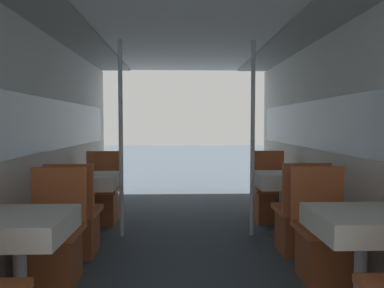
{
  "coord_description": "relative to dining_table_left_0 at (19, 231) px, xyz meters",
  "views": [
    {
      "loc": [
        -0.08,
        -1.56,
        1.28
      ],
      "look_at": [
        0.05,
        2.54,
        1.05
      ],
      "focal_mm": 35.0,
      "sensor_mm": 36.0,
      "label": 1
    }
  ],
  "objects": [
    {
      "name": "chair_left_far_1",
      "position": [
        0.0,
        2.45,
        -0.32
      ],
      "size": [
        0.45,
        0.45,
        0.91
      ],
      "rotation": [
        0.0,
        0.0,
        3.14
      ],
      "color": "brown",
      "rests_on": "ground_plane"
    },
    {
      "name": "chair_left_far_0",
      "position": [
        0.0,
        0.6,
        -0.32
      ],
      "size": [
        0.45,
        0.45,
        0.91
      ],
      "rotation": [
        0.0,
        0.0,
        3.14
      ],
      "color": "brown",
      "rests_on": "ground_plane"
    },
    {
      "name": "chair_right_far_1",
      "position": [
        2.19,
        2.45,
        -0.32
      ],
      "size": [
        0.45,
        0.45,
        0.91
      ],
      "rotation": [
        0.0,
        0.0,
        3.14
      ],
      "color": "brown",
      "rests_on": "ground_plane"
    },
    {
      "name": "dining_table_right_1",
      "position": [
        2.19,
        1.85,
        0.0
      ],
      "size": [
        0.62,
        0.62,
        0.71
      ],
      "color": "#4C4C51",
      "rests_on": "ground_plane"
    },
    {
      "name": "support_pole_left_1",
      "position": [
        0.35,
        1.85,
        0.5
      ],
      "size": [
        0.05,
        0.05,
        2.21
      ],
      "color": "silver",
      "rests_on": "ground_plane"
    },
    {
      "name": "dining_table_left_0",
      "position": [
        0.0,
        0.0,
        0.0
      ],
      "size": [
        0.62,
        0.62,
        0.71
      ],
      "color": "#4C4C51",
      "rests_on": "ground_plane"
    },
    {
      "name": "wall_right",
      "position": [
        2.58,
        1.13,
        0.52
      ],
      "size": [
        0.05,
        6.64,
        2.21
      ],
      "color": "silver",
      "rests_on": "ground_plane"
    },
    {
      "name": "chair_right_near_1",
      "position": [
        2.19,
        1.25,
        -0.32
      ],
      "size": [
        0.45,
        0.45,
        0.91
      ],
      "color": "brown",
      "rests_on": "ground_plane"
    },
    {
      "name": "wall_left",
      "position": [
        -0.39,
        1.13,
        0.52
      ],
      "size": [
        0.05,
        6.64,
        2.21
      ],
      "color": "silver",
      "rests_on": "ground_plane"
    },
    {
      "name": "chair_left_near_1",
      "position": [
        0.0,
        1.25,
        -0.32
      ],
      "size": [
        0.45,
        0.45,
        0.91
      ],
      "color": "brown",
      "rests_on": "ground_plane"
    },
    {
      "name": "support_pole_right_1",
      "position": [
        1.84,
        1.85,
        0.5
      ],
      "size": [
        0.05,
        0.05,
        2.21
      ],
      "color": "silver",
      "rests_on": "ground_plane"
    },
    {
      "name": "ceiling_panel",
      "position": [
        1.09,
        1.13,
        1.65
      ],
      "size": [
        2.97,
        6.64,
        0.07
      ],
      "color": "white",
      "rests_on": "wall_left"
    },
    {
      "name": "chair_right_far_0",
      "position": [
        2.19,
        0.6,
        -0.32
      ],
      "size": [
        0.45,
        0.45,
        0.91
      ],
      "rotation": [
        0.0,
        0.0,
        3.14
      ],
      "color": "brown",
      "rests_on": "ground_plane"
    },
    {
      "name": "dining_table_right_0",
      "position": [
        2.19,
        0.0,
        0.0
      ],
      "size": [
        0.62,
        0.62,
        0.71
      ],
      "color": "#4C4C51",
      "rests_on": "ground_plane"
    },
    {
      "name": "dining_table_left_1",
      "position": [
        0.0,
        1.85,
        0.0
      ],
      "size": [
        0.62,
        0.62,
        0.71
      ],
      "color": "#4C4C51",
      "rests_on": "ground_plane"
    }
  ]
}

